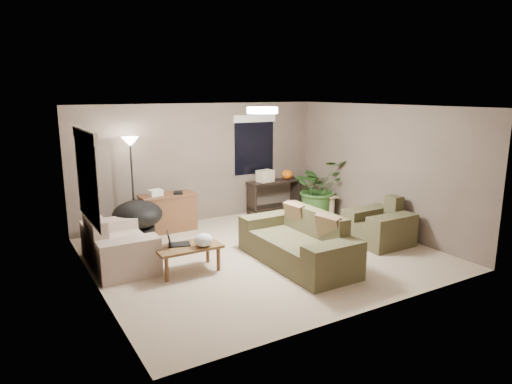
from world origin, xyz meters
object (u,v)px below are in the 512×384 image
desk (169,212)px  console_table (274,194)px  armchair (379,227)px  cat_scratching_post (332,209)px  loveseat (117,247)px  papasan_chair (138,219)px  coffee_table (188,249)px  floor_lamp (131,154)px  houseplant (318,194)px  main_sofa (299,245)px

desk → console_table: size_ratio=0.85×
armchair → cat_scratching_post: 1.79m
desk → cat_scratching_post: size_ratio=2.20×
loveseat → desk: (1.36, 1.36, 0.08)m
loveseat → papasan_chair: bearing=55.8°
loveseat → console_table: bearing=20.6°
loveseat → papasan_chair: loveseat is taller
papasan_chair → loveseat: bearing=-124.2°
console_table → coffee_table: bearing=-143.0°
armchair → cat_scratching_post: armchair is taller
coffee_table → floor_lamp: (-0.19, 2.25, 1.24)m
desk → houseplant: houseplant is taller
coffee_table → main_sofa: bearing=-18.3°
main_sofa → floor_lamp: 3.62m
main_sofa → coffee_table: 1.78m
coffee_table → papasan_chair: 1.75m
armchair → houseplant: 2.11m
floor_lamp → houseplant: floor_lamp is taller
papasan_chair → cat_scratching_post: (4.16, -0.48, -0.25)m
loveseat → houseplant: 4.71m
main_sofa → floor_lamp: size_ratio=1.15×
houseplant → cat_scratching_post: 0.46m
desk → houseplant: (3.29, -0.60, 0.12)m
main_sofa → cat_scratching_post: 2.84m
armchair → papasan_chair: (-3.82, 2.23, 0.17)m
desk → console_table: (2.59, 0.13, 0.06)m
main_sofa → cat_scratching_post: main_sofa is taller
houseplant → cat_scratching_post: houseplant is taller
desk → papasan_chair: bearing=-148.3°
console_table → houseplant: bearing=-46.7°
console_table → desk: bearing=-177.2°
coffee_table → desk: size_ratio=0.91×
main_sofa → armchair: (1.85, 0.05, 0.00)m
main_sofa → houseplant: size_ratio=1.71×
armchair → cat_scratching_post: size_ratio=2.00×
papasan_chair → cat_scratching_post: bearing=-6.6°
loveseat → cat_scratching_post: 4.78m
armchair → floor_lamp: floor_lamp is taller
loveseat → armchair: size_ratio=1.60×
coffee_table → desk: (0.48, 2.19, 0.02)m
houseplant → desk: bearing=169.6°
main_sofa → papasan_chair: 3.02m
loveseat → houseplant: houseplant is taller
loveseat → floor_lamp: 2.05m
console_table → cat_scratching_post: size_ratio=2.60×
desk → houseplant: 3.34m
cat_scratching_post → houseplant: bearing=109.5°
armchair → desk: (-3.07, 2.69, 0.08)m
desk → houseplant: bearing=-10.4°
loveseat → floor_lamp: floor_lamp is taller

